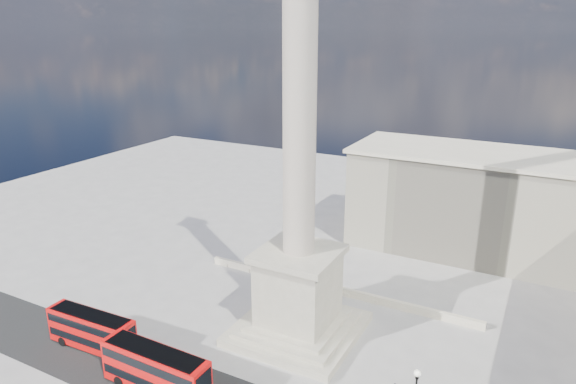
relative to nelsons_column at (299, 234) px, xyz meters
The scene contains 6 objects.
ground 13.85m from the nelsons_column, 90.00° to the right, with size 180.00×180.00×0.00m, color #A29E9A.
nelsons_column is the anchor object (origin of this frame).
balustrade_wall 16.55m from the nelsons_column, 90.00° to the left, with size 40.00×0.60×1.10m, color beige.
building_northeast 40.57m from the nelsons_column, 60.26° to the left, with size 51.00×17.00×16.60m.
red_bus_a 25.92m from the nelsons_column, 144.19° to the right, with size 11.21×2.99×4.51m.
red_bus_b 20.64m from the nelsons_column, 115.69° to the right, with size 12.05×2.94×4.88m.
Camera 1 is at (24.09, -43.12, 35.23)m, focal length 32.00 mm.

